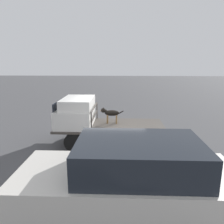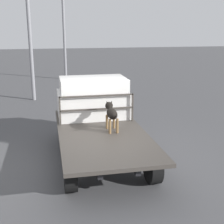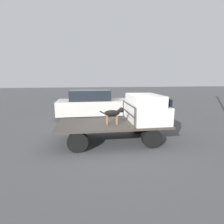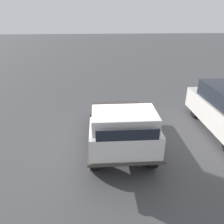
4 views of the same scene
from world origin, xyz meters
TOP-DOWN VIEW (x-y plane):
  - ground_plane at (0.00, 0.00)m, footprint 80.00×80.00m
  - flatbed_truck at (0.00, 0.00)m, footprint 4.19×2.02m
  - truck_cab at (1.34, 0.00)m, footprint 1.34×1.90m
  - truck_headboard at (0.63, 0.00)m, footprint 0.04×1.90m
  - dog at (0.03, -0.25)m, footprint 0.95×0.23m
  - light_pole_far at (12.36, 0.09)m, footprint 0.39×0.39m

SIDE VIEW (x-z plane):
  - ground_plane at x=0.00m, z-range 0.00..0.00m
  - flatbed_truck at x=0.00m, z-range 0.19..0.95m
  - dog at x=0.03m, z-range 0.85..1.50m
  - truck_headboard at x=0.63m, z-range 0.88..1.61m
  - truck_cab at x=1.34m, z-range 0.73..1.79m
  - light_pole_far at x=12.36m, z-range 0.71..6.87m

